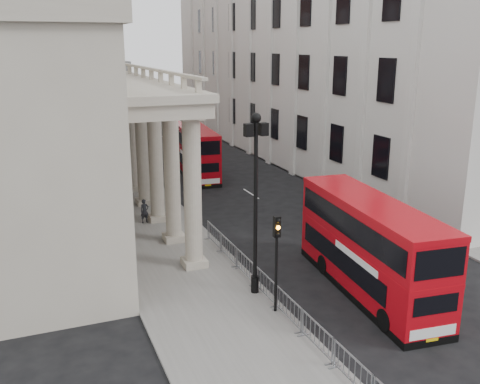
{
  "coord_description": "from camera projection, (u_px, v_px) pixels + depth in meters",
  "views": [
    {
      "loc": [
        -9.69,
        -16.8,
        11.26
      ],
      "look_at": [
        1.71,
        11.62,
        2.75
      ],
      "focal_mm": 40.0,
      "sensor_mm": 36.0,
      "label": 1
    }
  ],
  "objects": [
    {
      "name": "monument_column",
      "position": [
        104.0,
        18.0,
        101.64
      ],
      "size": [
        8.0,
        8.0,
        54.2
      ],
      "color": "#60605E",
      "rests_on": "ground"
    },
    {
      "name": "ground",
      "position": [
        308.0,
        333.0,
        21.51
      ],
      "size": [
        260.0,
        260.0,
        0.0
      ],
      "primitive_type": "plane",
      "color": "black",
      "rests_on": "ground"
    },
    {
      "name": "sidewalk_east",
      "position": [
        281.0,
        160.0,
        53.17
      ],
      "size": [
        3.0,
        140.0,
        0.12
      ],
      "primitive_type": "cube",
      "color": "slate",
      "rests_on": "ground"
    },
    {
      "name": "pedestrian_b",
      "position": [
        112.0,
        204.0,
        35.47
      ],
      "size": [
        1.1,
        1.05,
        1.79
      ],
      "primitive_type": "imported",
      "rotation": [
        0.0,
        0.0,
        3.72
      ],
      "color": "black",
      "rests_on": "sidewalk_west"
    },
    {
      "name": "crowd_barriers",
      "position": [
        276.0,
        296.0,
        23.2
      ],
      "size": [
        0.5,
        18.75,
        1.1
      ],
      "color": "gray",
      "rests_on": "sidewalk_west"
    },
    {
      "name": "bus_far",
      "position": [
        195.0,
        151.0,
        46.9
      ],
      "size": [
        3.33,
        9.97,
        4.22
      ],
      "rotation": [
        0.0,
        0.0,
        -0.1
      ],
      "color": "#9F070F",
      "rests_on": "ground"
    },
    {
      "name": "lamp_post_mid",
      "position": [
        166.0,
        137.0,
        37.86
      ],
      "size": [
        1.05,
        0.44,
        8.32
      ],
      "color": "black",
      "rests_on": "sidewalk_west"
    },
    {
      "name": "traffic_light",
      "position": [
        277.0,
        246.0,
        22.27
      ],
      "size": [
        0.28,
        0.33,
        4.3
      ],
      "color": "black",
      "rests_on": "sidewalk_west"
    },
    {
      "name": "sidewalk_west",
      "position": [
        113.0,
        175.0,
        47.24
      ],
      "size": [
        6.0,
        140.0,
        0.12
      ],
      "primitive_type": "cube",
      "color": "slate",
      "rests_on": "ground"
    },
    {
      "name": "portico_building",
      "position": [
        13.0,
        134.0,
        32.23
      ],
      "size": [
        9.0,
        28.0,
        12.0
      ],
      "primitive_type": "cube",
      "color": "#A39989",
      "rests_on": "ground"
    },
    {
      "name": "pedestrian_c",
      "position": [
        114.0,
        185.0,
        40.39
      ],
      "size": [
        0.93,
        0.77,
        1.62
      ],
      "primitive_type": "imported",
      "rotation": [
        0.0,
        0.0,
        5.91
      ],
      "color": "black",
      "rests_on": "sidewalk_west"
    },
    {
      "name": "pedestrian_a",
      "position": [
        145.0,
        211.0,
        34.27
      ],
      "size": [
        0.63,
        0.47,
        1.55
      ],
      "primitive_type": "imported",
      "rotation": [
        0.0,
        0.0,
        0.19
      ],
      "color": "black",
      "rests_on": "sidewalk_west"
    },
    {
      "name": "east_building",
      "position": [
        298.0,
        31.0,
        52.52
      ],
      "size": [
        8.0,
        55.0,
        25.0
      ],
      "primitive_type": "cube",
      "color": "beige",
      "rests_on": "ground"
    },
    {
      "name": "bus_near",
      "position": [
        369.0,
        245.0,
        24.64
      ],
      "size": [
        3.49,
        10.4,
        4.4
      ],
      "rotation": [
        0.0,
        0.0,
        -0.1
      ],
      "color": "#B50811",
      "rests_on": "ground"
    },
    {
      "name": "brick_building",
      "position": [
        10.0,
        46.0,
        57.72
      ],
      "size": [
        9.0,
        32.0,
        22.0
      ],
      "primitive_type": "cube",
      "color": "brown",
      "rests_on": "ground"
    },
    {
      "name": "kerb",
      "position": [
        146.0,
        172.0,
        48.3
      ],
      "size": [
        0.2,
        140.0,
        0.14
      ],
      "primitive_type": "cube",
      "color": "slate",
      "rests_on": "ground"
    },
    {
      "name": "lamp_post_south",
      "position": [
        256.0,
        193.0,
        23.56
      ],
      "size": [
        1.05,
        0.44,
        8.32
      ],
      "color": "black",
      "rests_on": "sidewalk_west"
    },
    {
      "name": "lamp_post_north",
      "position": [
        125.0,
        111.0,
        52.17
      ],
      "size": [
        1.05,
        0.44,
        8.32
      ],
      "color": "black",
      "rests_on": "sidewalk_west"
    },
    {
      "name": "west_building_far",
      "position": [
        13.0,
        52.0,
        86.6
      ],
      "size": [
        9.0,
        30.0,
        20.0
      ],
      "primitive_type": "cube",
      "color": "#A39989",
      "rests_on": "ground"
    }
  ]
}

